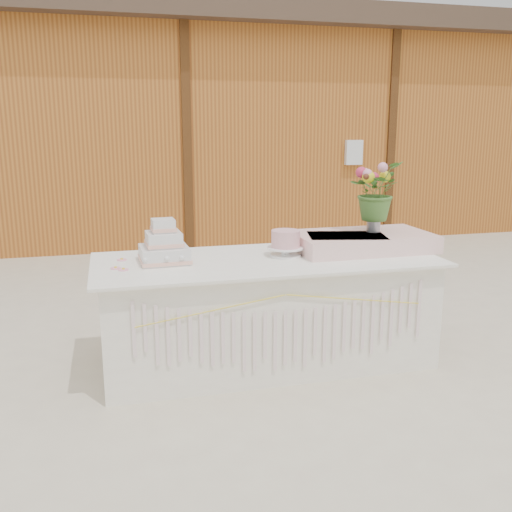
{
  "coord_description": "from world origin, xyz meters",
  "views": [
    {
      "loc": [
        -1.05,
        -3.75,
        1.68
      ],
      "look_at": [
        0.0,
        0.3,
        0.72
      ],
      "focal_mm": 40.0,
      "sensor_mm": 36.0,
      "label": 1
    }
  ],
  "objects": [
    {
      "name": "ground",
      "position": [
        0.0,
        0.0,
        0.0
      ],
      "size": [
        80.0,
        80.0,
        0.0
      ],
      "primitive_type": "plane",
      "color": "beige",
      "rests_on": "ground"
    },
    {
      "name": "barn",
      "position": [
        -0.01,
        5.99,
        1.68
      ],
      "size": [
        12.6,
        4.6,
        3.3
      ],
      "color": "#AA6623",
      "rests_on": "ground"
    },
    {
      "name": "cake_table",
      "position": [
        0.0,
        -0.0,
        0.39
      ],
      "size": [
        2.4,
        1.0,
        0.77
      ],
      "color": "white",
      "rests_on": "ground"
    },
    {
      "name": "wedding_cake",
      "position": [
        -0.71,
        0.07,
        0.87
      ],
      "size": [
        0.34,
        0.34,
        0.3
      ],
      "rotation": [
        0.0,
        0.0,
        0.04
      ],
      "color": "silver",
      "rests_on": "cake_table"
    },
    {
      "name": "pink_cake_stand",
      "position": [
        0.15,
        0.03,
        0.87
      ],
      "size": [
        0.26,
        0.26,
        0.19
      ],
      "color": "white",
      "rests_on": "cake_table"
    },
    {
      "name": "satin_runner",
      "position": [
        0.77,
        0.09,
        0.83
      ],
      "size": [
        1.02,
        0.6,
        0.13
      ],
      "primitive_type": "cube",
      "rotation": [
        0.0,
        0.0,
        0.01
      ],
      "color": "#FFCECD",
      "rests_on": "cake_table"
    },
    {
      "name": "flower_vase",
      "position": [
        0.87,
        0.12,
        0.97
      ],
      "size": [
        0.1,
        0.1,
        0.14
      ],
      "primitive_type": "cylinder",
      "color": "#A2A2A6",
      "rests_on": "satin_runner"
    },
    {
      "name": "bouquet",
      "position": [
        0.87,
        0.12,
        1.25
      ],
      "size": [
        0.52,
        0.52,
        0.44
      ],
      "primitive_type": "imported",
      "rotation": [
        0.0,
        0.0,
        0.74
      ],
      "color": "#43702C",
      "rests_on": "flower_vase"
    },
    {
      "name": "loose_flowers",
      "position": [
        -1.03,
        0.06,
        0.78
      ],
      "size": [
        0.13,
        0.32,
        0.02
      ],
      "primitive_type": null,
      "rotation": [
        0.0,
        0.0,
        -0.0
      ],
      "color": "pink",
      "rests_on": "cake_table"
    }
  ]
}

